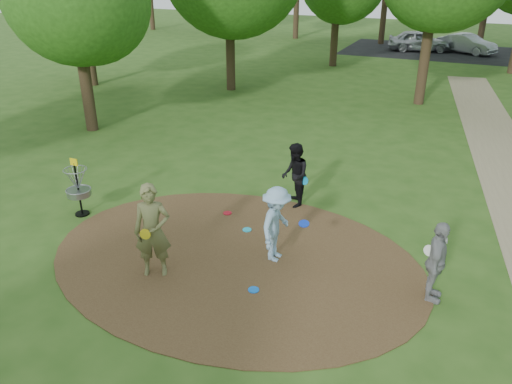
% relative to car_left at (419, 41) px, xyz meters
% --- Properties ---
extents(ground, '(100.00, 100.00, 0.00)m').
position_rel_car_left_xyz_m(ground, '(-0.10, -29.58, -0.72)').
color(ground, '#2D5119').
rests_on(ground, ground).
extents(dirt_clearing, '(8.40, 8.40, 0.02)m').
position_rel_car_left_xyz_m(dirt_clearing, '(-0.10, -29.58, -0.71)').
color(dirt_clearing, '#47301C').
rests_on(dirt_clearing, ground).
extents(parking_lot, '(14.00, 8.00, 0.01)m').
position_rel_car_left_xyz_m(parking_lot, '(1.90, 0.42, -0.72)').
color(parking_lot, black).
rests_on(parking_lot, ground).
extents(player_observer_with_disc, '(0.88, 0.77, 2.03)m').
position_rel_car_left_xyz_m(player_observer_with_disc, '(-1.33, -30.75, 0.29)').
color(player_observer_with_disc, '#67683C').
rests_on(player_observer_with_disc, ground).
extents(player_throwing_with_disc, '(1.06, 1.11, 1.71)m').
position_rel_car_left_xyz_m(player_throwing_with_disc, '(0.75, -29.22, 0.13)').
color(player_throwing_with_disc, '#8EB4D4').
rests_on(player_throwing_with_disc, ground).
extents(player_walking_with_disc, '(0.96, 1.04, 1.71)m').
position_rel_car_left_xyz_m(player_walking_with_disc, '(0.21, -26.56, 0.13)').
color(player_walking_with_disc, black).
rests_on(player_walking_with_disc, ground).
extents(player_waiting_with_disc, '(0.48, 0.98, 1.66)m').
position_rel_car_left_xyz_m(player_waiting_with_disc, '(4.01, -29.33, 0.11)').
color(player_waiting_with_disc, gray).
rests_on(player_waiting_with_disc, ground).
extents(disc_ground_cyan, '(0.22, 0.22, 0.02)m').
position_rel_car_left_xyz_m(disc_ground_cyan, '(-0.35, -28.35, -0.69)').
color(disc_ground_cyan, '#1CB8E0').
rests_on(disc_ground_cyan, dirt_clearing).
extents(disc_ground_blue, '(0.22, 0.22, 0.02)m').
position_rel_car_left_xyz_m(disc_ground_blue, '(0.78, -30.49, -0.69)').
color(disc_ground_blue, blue).
rests_on(disc_ground_blue, dirt_clearing).
extents(disc_ground_red, '(0.22, 0.22, 0.02)m').
position_rel_car_left_xyz_m(disc_ground_red, '(-1.18, -27.76, -0.69)').
color(disc_ground_red, red).
rests_on(disc_ground_red, dirt_clearing).
extents(car_left, '(4.53, 2.71, 1.44)m').
position_rel_car_left_xyz_m(car_left, '(0.00, 0.00, 0.00)').
color(car_left, '#A2A5AA').
rests_on(car_left, ground).
extents(car_right, '(4.14, 2.99, 1.30)m').
position_rel_car_left_xyz_m(car_right, '(3.13, 0.39, -0.07)').
color(car_right, '#979C9F').
rests_on(car_right, ground).
extents(disc_golf_basket, '(0.63, 0.63, 1.54)m').
position_rel_car_left_xyz_m(disc_golf_basket, '(-4.60, -29.28, 0.15)').
color(disc_golf_basket, black).
rests_on(disc_golf_basket, ground).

